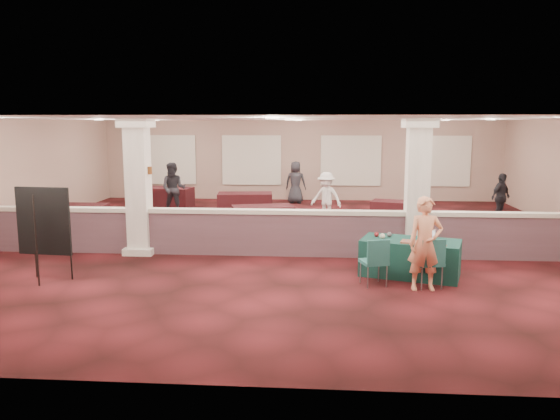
# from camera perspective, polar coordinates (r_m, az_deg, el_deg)

# --- Properties ---
(ground) EXTENTS (16.00, 16.00, 0.00)m
(ground) POSITION_cam_1_polar(r_m,az_deg,el_deg) (14.41, 0.99, -3.35)
(ground) COLOR #4D1317
(ground) RESTS_ON ground
(wall_back) EXTENTS (16.00, 0.04, 3.20)m
(wall_back) POSITION_cam_1_polar(r_m,az_deg,el_deg) (22.11, 2.19, 5.21)
(wall_back) COLOR gray
(wall_back) RESTS_ON ground
(wall_front) EXTENTS (16.00, 0.04, 3.20)m
(wall_front) POSITION_cam_1_polar(r_m,az_deg,el_deg) (6.28, -3.16, -4.86)
(wall_front) COLOR gray
(wall_front) RESTS_ON ground
(ceiling) EXTENTS (16.00, 16.00, 0.02)m
(ceiling) POSITION_cam_1_polar(r_m,az_deg,el_deg) (14.07, 1.03, 9.48)
(ceiling) COLOR white
(ceiling) RESTS_ON wall_back
(partition_wall) EXTENTS (15.60, 0.28, 1.10)m
(partition_wall) POSITION_cam_1_polar(r_m,az_deg,el_deg) (12.83, 0.61, -2.32)
(partition_wall) COLOR #573B42
(partition_wall) RESTS_ON ground
(column_left) EXTENTS (0.72, 0.72, 3.20)m
(column_left) POSITION_cam_1_polar(r_m,az_deg,el_deg) (13.34, -14.57, 2.48)
(column_left) COLOR silver
(column_left) RESTS_ON ground
(column_right) EXTENTS (0.72, 0.72, 3.20)m
(column_right) POSITION_cam_1_polar(r_m,az_deg,el_deg) (12.82, 14.13, 2.24)
(column_right) COLOR silver
(column_right) RESTS_ON ground
(sconce_left) EXTENTS (0.12, 0.12, 0.18)m
(sconce_left) POSITION_cam_1_polar(r_m,az_deg,el_deg) (13.40, -15.77, 4.02)
(sconce_left) COLOR brown
(sconce_left) RESTS_ON column_left
(sconce_right) EXTENTS (0.12, 0.12, 0.18)m
(sconce_right) POSITION_cam_1_polar(r_m,az_deg,el_deg) (13.22, -13.48, 4.04)
(sconce_right) COLOR brown
(sconce_right) RESTS_ON column_left
(near_table) EXTENTS (2.15, 1.51, 0.75)m
(near_table) POSITION_cam_1_polar(r_m,az_deg,el_deg) (11.53, 13.44, -4.88)
(near_table) COLOR #0E3630
(near_table) RESTS_ON ground
(conf_chair_main) EXTENTS (0.58, 0.58, 0.97)m
(conf_chair_main) POSITION_cam_1_polar(r_m,az_deg,el_deg) (10.71, 15.43, -4.94)
(conf_chair_main) COLOR #1E5856
(conf_chair_main) RESTS_ON ground
(conf_chair_side) EXTENTS (0.58, 0.58, 0.93)m
(conf_chair_side) POSITION_cam_1_polar(r_m,az_deg,el_deg) (10.62, 9.96, -4.99)
(conf_chair_side) COLOR #1E5856
(conf_chair_side) RESTS_ON ground
(easel_board) EXTENTS (1.11, 0.59, 1.89)m
(easel_board) POSITION_cam_1_polar(r_m,az_deg,el_deg) (11.57, -23.46, -1.18)
(easel_board) COLOR black
(easel_board) RESTS_ON ground
(woman) EXTENTS (0.68, 0.49, 1.77)m
(woman) POSITION_cam_1_polar(r_m,az_deg,el_deg) (10.52, 14.94, -3.43)
(woman) COLOR #E29862
(woman) RESTS_ON ground
(far_table_front_left) EXTENTS (1.67, 0.86, 0.67)m
(far_table_front_left) POSITION_cam_1_polar(r_m,az_deg,el_deg) (17.61, -20.29, -0.52)
(far_table_front_left) COLOR black
(far_table_front_left) RESTS_ON ground
(far_table_front_center) EXTENTS (1.92, 1.33, 0.71)m
(far_table_front_center) POSITION_cam_1_polar(r_m,az_deg,el_deg) (15.97, -1.81, -0.82)
(far_table_front_center) COLOR black
(far_table_front_center) RESTS_ON ground
(far_table_front_right) EXTENTS (1.82, 1.08, 0.70)m
(far_table_front_right) POSITION_cam_1_polar(r_m,az_deg,el_deg) (15.80, 21.87, -1.61)
(far_table_front_right) COLOR black
(far_table_front_right) RESTS_ON ground
(far_table_back_left) EXTENTS (1.95, 1.18, 0.74)m
(far_table_back_left) POSITION_cam_1_polar(r_m,az_deg,el_deg) (20.59, -11.71, 1.29)
(far_table_back_left) COLOR black
(far_table_back_left) RESTS_ON ground
(far_table_back_center) EXTENTS (1.92, 1.11, 0.74)m
(far_table_back_center) POSITION_cam_1_polar(r_m,az_deg,el_deg) (18.62, -3.68, 0.65)
(far_table_back_center) COLOR black
(far_table_back_center) RESTS_ON ground
(far_table_back_right) EXTENTS (1.79, 1.24, 0.66)m
(far_table_back_right) POSITION_cam_1_polar(r_m,az_deg,el_deg) (17.64, 12.18, -0.16)
(far_table_back_right) COLOR black
(far_table_back_right) RESTS_ON ground
(attendee_a) EXTENTS (0.88, 0.51, 1.78)m
(attendee_a) POSITION_cam_1_polar(r_m,az_deg,el_deg) (18.85, -11.05, 2.19)
(attendee_a) COLOR black
(attendee_a) RESTS_ON ground
(attendee_b) EXTENTS (1.11, 0.84, 1.58)m
(attendee_b) POSITION_cam_1_polar(r_m,az_deg,el_deg) (17.20, 4.85, 1.34)
(attendee_b) COLOR silver
(attendee_b) RESTS_ON ground
(attendee_c) EXTENTS (0.97, 0.91, 1.54)m
(attendee_c) POSITION_cam_1_polar(r_m,az_deg,el_deg) (18.61, 22.07, 1.22)
(attendee_c) COLOR black
(attendee_c) RESTS_ON ground
(attendee_d) EXTENTS (0.86, 0.54, 1.64)m
(attendee_d) POSITION_cam_1_polar(r_m,az_deg,el_deg) (21.19, 1.64, 2.92)
(attendee_d) COLOR black
(attendee_d) RESTS_ON ground
(laptop_base) EXTENTS (0.39, 0.33, 0.02)m
(laptop_base) POSITION_cam_1_polar(r_m,az_deg,el_deg) (11.36, 15.01, -3.17)
(laptop_base) COLOR #B7B7BC
(laptop_base) RESTS_ON near_table
(laptop_screen) EXTENTS (0.33, 0.11, 0.23)m
(laptop_screen) POSITION_cam_1_polar(r_m,az_deg,el_deg) (11.45, 15.11, -2.45)
(laptop_screen) COLOR #B7B7BC
(laptop_screen) RESTS_ON near_table
(screen_glow) EXTENTS (0.29, 0.10, 0.19)m
(screen_glow) POSITION_cam_1_polar(r_m,az_deg,el_deg) (11.45, 15.10, -2.54)
(screen_glow) COLOR silver
(screen_glow) RESTS_ON near_table
(knitting) EXTENTS (0.48, 0.42, 0.03)m
(knitting) POSITION_cam_1_polar(r_m,az_deg,el_deg) (11.19, 13.59, -3.27)
(knitting) COLOR #AA421B
(knitting) RESTS_ON near_table
(yarn_cream) EXTENTS (0.11, 0.11, 0.11)m
(yarn_cream) POSITION_cam_1_polar(r_m,az_deg,el_deg) (11.43, 10.65, -2.70)
(yarn_cream) COLOR beige
(yarn_cream) RESTS_ON near_table
(yarn_red) EXTENTS (0.10, 0.10, 0.10)m
(yarn_red) POSITION_cam_1_polar(r_m,az_deg,el_deg) (11.60, 10.05, -2.53)
(yarn_red) COLOR #5F1315
(yarn_red) RESTS_ON near_table
(yarn_grey) EXTENTS (0.11, 0.11, 0.11)m
(yarn_grey) POSITION_cam_1_polar(r_m,az_deg,el_deg) (11.62, 11.36, -2.53)
(yarn_grey) COLOR #4C4C51
(yarn_grey) RESTS_ON near_table
(scissors) EXTENTS (0.13, 0.07, 0.01)m
(scissors) POSITION_cam_1_polar(r_m,az_deg,el_deg) (11.10, 16.71, -3.55)
(scissors) COLOR red
(scissors) RESTS_ON near_table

